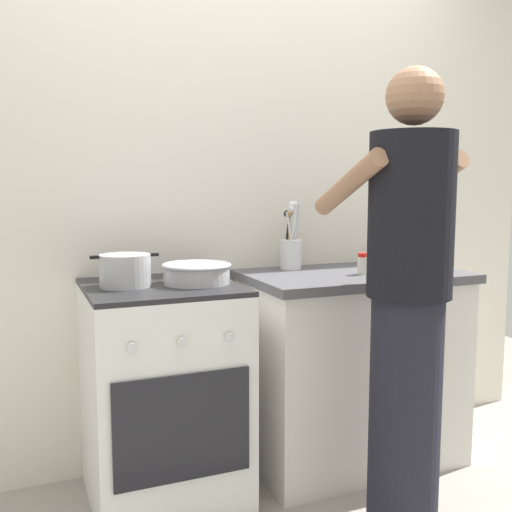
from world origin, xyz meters
TOP-DOWN VIEW (x-y plane):
  - ground at (0.00, 0.00)m, footprint 6.00×6.00m
  - back_wall at (0.20, 0.50)m, footprint 3.20×0.10m
  - countertop at (0.55, 0.15)m, footprint 1.00×0.60m
  - stove_range at (-0.35, 0.15)m, footprint 0.60×0.62m
  - pot at (-0.49, 0.16)m, footprint 0.27×0.20m
  - mixing_bowl at (-0.21, 0.12)m, footprint 0.28×0.28m
  - utensil_crock at (0.32, 0.34)m, footprint 0.10×0.10m
  - spice_bottle at (0.54, 0.07)m, footprint 0.04×0.04m
  - oil_bottle at (0.77, 0.08)m, footprint 0.06×0.06m
  - person at (0.41, -0.44)m, footprint 0.41×0.50m

SIDE VIEW (x-z plane):
  - ground at x=0.00m, z-range 0.00..0.00m
  - stove_range at x=-0.35m, z-range 0.00..0.90m
  - countertop at x=0.55m, z-range 0.00..0.90m
  - person at x=0.41m, z-range 0.01..1.71m
  - mixing_bowl at x=-0.21m, z-range 0.90..0.99m
  - spice_bottle at x=0.54m, z-range 0.90..1.00m
  - pot at x=-0.49m, z-range 0.90..1.03m
  - utensil_crock at x=0.32m, z-range 0.84..1.16m
  - oil_bottle at x=0.77m, z-range 0.88..1.13m
  - back_wall at x=0.20m, z-range 0.00..2.50m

